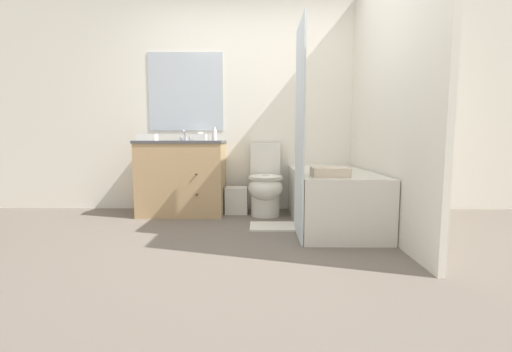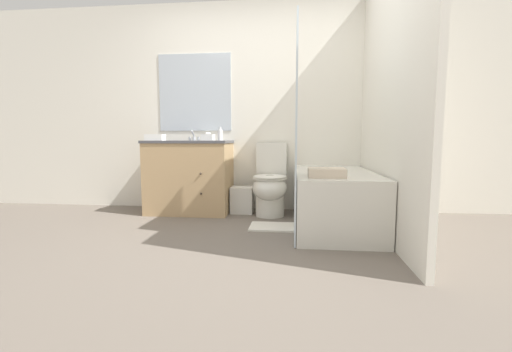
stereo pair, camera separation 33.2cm
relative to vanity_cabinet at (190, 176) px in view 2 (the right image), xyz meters
The scene contains 14 objects.
ground_plane 1.61m from the vanity_cabinet, 60.56° to the right, with size 14.00×14.00×0.00m, color #6B6056.
wall_back 1.15m from the vanity_cabinet, 22.08° to the left, with size 8.00×0.06×2.50m.
wall_right 2.25m from the vanity_cabinet, 14.72° to the right, with size 0.05×2.63×2.50m.
vanity_cabinet is the anchor object (origin of this frame).
sink_faucet 0.49m from the vanity_cabinet, 90.00° to the left, with size 0.14×0.12×0.12m.
toilet 0.96m from the vanity_cabinet, ahead, with size 0.38×0.65×0.83m.
bathtub 1.70m from the vanity_cabinet, 16.49° to the right, with size 0.75×1.52×0.55m.
shower_curtain 1.63m from the vanity_cabinet, 37.37° to the right, with size 0.02×0.59×1.85m.
wastebasket 0.68m from the vanity_cabinet, ahead, with size 0.26×0.22×0.31m.
tissue_box 0.52m from the vanity_cabinet, 39.71° to the left, with size 0.14×0.15×0.10m.
soap_dispenser 0.61m from the vanity_cabinet, ahead, with size 0.06×0.06×0.15m.
hand_towel_folded 0.59m from the vanity_cabinet, 153.92° to the right, with size 0.21×0.13×0.07m.
bath_towel_folded 1.80m from the vanity_cabinet, 33.33° to the right, with size 0.31×0.25×0.08m.
bath_mat 1.27m from the vanity_cabinet, 30.67° to the right, with size 0.46×0.34×0.02m.
Camera 2 is at (0.46, -2.55, 0.87)m, focal length 24.00 mm.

